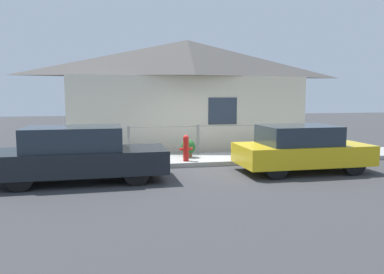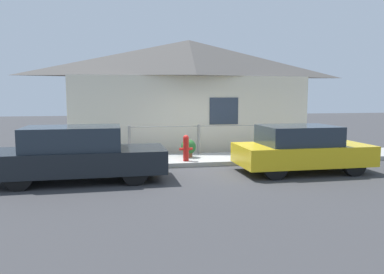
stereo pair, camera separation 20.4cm
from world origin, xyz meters
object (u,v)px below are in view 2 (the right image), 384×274
Objects in this scene: potted_plant_near_hydrant at (188,147)px; potted_plant_by_fence at (83,150)px; car_right at (301,149)px; fire_hydrant at (186,147)px; car_left at (78,154)px.

potted_plant_by_fence is (-3.42, 0.49, -0.06)m from potted_plant_near_hydrant.
car_right is 3.45m from fire_hydrant.
car_left is 6.10m from car_right.
fire_hydrant is at bearing -19.56° from potted_plant_by_fence.
potted_plant_near_hydrant is at bearing 73.11° from fire_hydrant.
car_left is 3.99m from potted_plant_near_hydrant.
fire_hydrant reaches higher than potted_plant_near_hydrant.
potted_plant_near_hydrant is at bearing 140.48° from car_right.
car_right is at bearing -1.10° from car_left.
potted_plant_near_hydrant is at bearing -8.15° from potted_plant_by_fence.
potted_plant_near_hydrant reaches higher than potted_plant_by_fence.
fire_hydrant is (3.06, 1.63, -0.13)m from car_left.
fire_hydrant is at bearing 26.97° from car_left.
car_right is 3.65m from potted_plant_near_hydrant.
car_right reaches higher than fire_hydrant.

